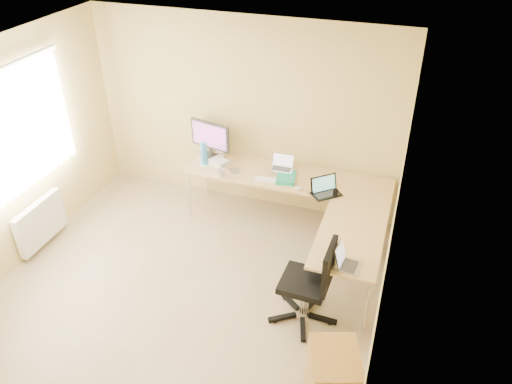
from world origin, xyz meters
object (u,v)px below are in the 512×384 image
(laptop_black, at_px, (327,187))
(mug, at_px, (221,173))
(cabinet, at_px, (332,383))
(monitor, at_px, (210,140))
(desk_return, at_px, (347,262))
(keyboard, at_px, (270,180))
(laptop_center, at_px, (282,163))
(desk_fan, at_px, (221,148))
(office_chair, at_px, (304,281))
(laptop_return, at_px, (349,259))
(desk_main, at_px, (287,199))
(water_bottle, at_px, (204,154))

(laptop_black, xyz_separation_m, mug, (-1.36, -0.01, -0.06))
(cabinet, bearing_deg, monitor, 110.61)
(desk_return, xyz_separation_m, keyboard, (-1.15, 0.81, 0.37))
(monitor, distance_m, laptop_center, 1.05)
(laptop_black, xyz_separation_m, desk_fan, (-1.55, 0.48, 0.03))
(keyboard, height_order, office_chair, office_chair)
(cabinet, bearing_deg, laptop_return, 76.09)
(desk_return, distance_m, desk_fan, 2.36)
(desk_main, height_order, office_chair, office_chair)
(desk_fan, relative_size, cabinet, 0.39)
(laptop_center, bearing_deg, mug, -154.70)
(water_bottle, bearing_deg, cabinet, -48.18)
(laptop_return, relative_size, office_chair, 0.28)
(water_bottle, bearing_deg, keyboard, -7.22)
(keyboard, bearing_deg, desk_return, -44.72)
(desk_return, distance_m, mug, 1.95)
(keyboard, xyz_separation_m, mug, (-0.62, -0.11, 0.04))
(water_bottle, xyz_separation_m, laptop_return, (2.16, -1.43, -0.06))
(mug, xyz_separation_m, cabinet, (1.92, -2.29, -0.42))
(laptop_black, relative_size, desk_fan, 1.27)
(laptop_return, relative_size, cabinet, 0.42)
(laptop_black, height_order, water_bottle, water_bottle)
(mug, xyz_separation_m, office_chair, (1.43, -1.30, -0.28))
(laptop_return, xyz_separation_m, cabinet, (0.09, -1.09, -0.47))
(desk_fan, relative_size, office_chair, 0.27)
(laptop_center, relative_size, keyboard, 0.76)
(monitor, distance_m, cabinet, 3.61)
(laptop_center, bearing_deg, desk_return, -44.13)
(desk_main, distance_m, office_chair, 1.72)
(monitor, distance_m, water_bottle, 0.25)
(laptop_center, distance_m, office_chair, 1.82)
(monitor, xyz_separation_m, mug, (0.33, -0.46, -0.20))
(mug, bearing_deg, desk_return, -21.63)
(desk_return, bearing_deg, office_chair, -120.24)
(desk_fan, bearing_deg, laptop_return, -21.22)
(desk_main, relative_size, office_chair, 2.60)
(desk_fan, distance_m, cabinet, 3.53)
(desk_return, bearing_deg, desk_fan, 148.58)
(keyboard, relative_size, laptop_return, 1.34)
(office_chair, bearing_deg, keyboard, 121.96)
(keyboard, xyz_separation_m, desk_fan, (-0.81, 0.39, 0.13))
(desk_main, relative_size, water_bottle, 8.41)
(mug, bearing_deg, keyboard, 10.05)
(monitor, height_order, desk_fan, monitor)
(laptop_center, bearing_deg, keyboard, -111.27)
(laptop_center, distance_m, water_bottle, 1.04)
(office_chair, bearing_deg, desk_fan, 134.10)
(cabinet, bearing_deg, desk_main, 94.80)
(keyboard, distance_m, water_bottle, 0.97)
(desk_fan, bearing_deg, laptop_black, 1.45)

